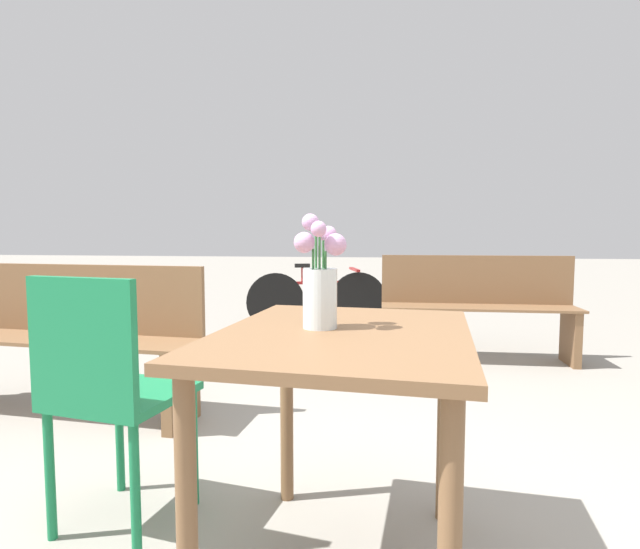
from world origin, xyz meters
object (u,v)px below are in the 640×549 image
object	(u,v)px
cafe_chair	(107,385)
bicycle	(318,300)
bench_near	(68,333)
bench_middle	(477,304)
flower_vase	(320,286)
table_front	(343,371)

from	to	relation	value
cafe_chair	bicycle	distance (m)	3.71
bench_near	bench_middle	xyz separation A→B (m)	(2.54, 1.56, -0.00)
bench_middle	bicycle	bearing A→B (deg)	144.13
flower_vase	bench_middle	bearing A→B (deg)	71.47
cafe_chair	bicycle	size ratio (longest dim) A/B	0.61
cafe_chair	flower_vase	bearing A→B (deg)	-6.22
bench_middle	bicycle	size ratio (longest dim) A/B	1.06
table_front	cafe_chair	bearing A→B (deg)	171.94
table_front	bicycle	world-z (taller)	table_front
flower_vase	bench_middle	world-z (taller)	flower_vase
cafe_chair	bench_near	size ratio (longest dim) A/B	0.55
table_front	bench_middle	distance (m)	2.89
cafe_chair	bench_middle	world-z (taller)	cafe_chair
flower_vase	bench_near	bearing A→B (deg)	144.68
bench_middle	cafe_chair	bearing A→B (deg)	-121.98
bicycle	flower_vase	bearing A→B (deg)	-81.65
bench_near	bench_middle	world-z (taller)	same
table_front	bench_near	xyz separation A→B (m)	(-1.71, 1.19, -0.17)
table_front	flower_vase	world-z (taller)	flower_vase
bench_near	bicycle	distance (m)	2.84
flower_vase	bench_near	distance (m)	2.04
bench_near	bicycle	size ratio (longest dim) A/B	1.12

